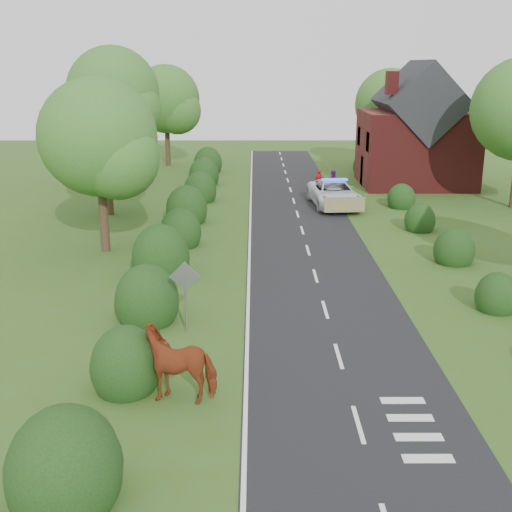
{
  "coord_description": "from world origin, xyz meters",
  "views": [
    {
      "loc": [
        -2.66,
        -18.47,
        8.86
      ],
      "look_at": [
        -2.59,
        6.75,
        1.3
      ],
      "focal_mm": 45.0,
      "sensor_mm": 36.0,
      "label": 1
    }
  ],
  "objects_px": {
    "cow": "(181,366)",
    "police_van": "(334,194)",
    "road_sign": "(185,286)",
    "pedestrian_red": "(318,181)",
    "pedestrian_purple": "(333,182)"
  },
  "relations": [
    {
      "from": "road_sign",
      "to": "pedestrian_red",
      "type": "relative_size",
      "value": 1.57
    },
    {
      "from": "cow",
      "to": "police_van",
      "type": "height_order",
      "value": "police_van"
    },
    {
      "from": "road_sign",
      "to": "cow",
      "type": "relative_size",
      "value": 1.04
    },
    {
      "from": "cow",
      "to": "pedestrian_red",
      "type": "relative_size",
      "value": 1.51
    },
    {
      "from": "cow",
      "to": "pedestrian_red",
      "type": "xyz_separation_m",
      "value": [
        6.65,
        29.66,
        -0.06
      ]
    },
    {
      "from": "road_sign",
      "to": "police_van",
      "type": "bearing_deg",
      "value": 69.74
    },
    {
      "from": "pedestrian_red",
      "to": "pedestrian_purple",
      "type": "height_order",
      "value": "pedestrian_purple"
    },
    {
      "from": "police_van",
      "to": "pedestrian_purple",
      "type": "relative_size",
      "value": 3.69
    },
    {
      "from": "road_sign",
      "to": "pedestrian_red",
      "type": "distance_m",
      "value": 26.22
    },
    {
      "from": "cow",
      "to": "police_van",
      "type": "relative_size",
      "value": 0.39
    },
    {
      "from": "pedestrian_red",
      "to": "road_sign",
      "type": "bearing_deg",
      "value": 38.82
    },
    {
      "from": "police_van",
      "to": "road_sign",
      "type": "bearing_deg",
      "value": -115.57
    },
    {
      "from": "pedestrian_red",
      "to": "pedestrian_purple",
      "type": "relative_size",
      "value": 0.95
    },
    {
      "from": "road_sign",
      "to": "pedestrian_red",
      "type": "xyz_separation_m",
      "value": [
        6.96,
        25.26,
        -0.85
      ]
    },
    {
      "from": "pedestrian_purple",
      "to": "road_sign",
      "type": "bearing_deg",
      "value": 100.72
    }
  ]
}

